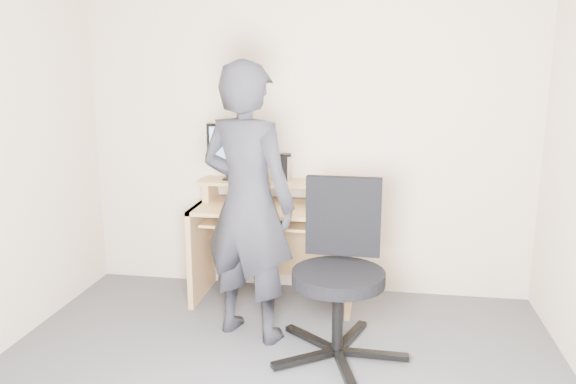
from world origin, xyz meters
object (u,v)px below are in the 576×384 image
(desk, at_px, (276,229))
(office_chair, at_px, (340,264))
(monitor, at_px, (236,146))
(person, at_px, (248,204))

(desk, height_order, office_chair, office_chair)
(desk, distance_m, monitor, 0.71)
(person, bearing_deg, monitor, -51.39)
(desk, relative_size, monitor, 2.63)
(person, bearing_deg, office_chair, -174.30)
(monitor, relative_size, office_chair, 0.43)
(office_chair, xyz_separation_m, person, (-0.61, 0.15, 0.32))
(desk, bearing_deg, office_chair, -56.16)
(person, bearing_deg, desk, -76.03)
(monitor, bearing_deg, desk, -12.12)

